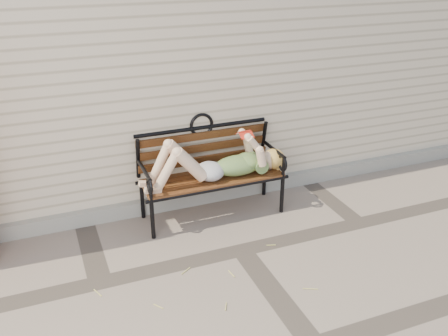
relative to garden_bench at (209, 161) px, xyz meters
name	(u,v)px	position (x,y,z in m)	size (l,w,h in m)	color
ground	(242,250)	(0.02, -0.78, -0.55)	(80.00, 80.00, 0.00)	#78685C
house_wall	(150,27)	(0.02, 2.22, 0.95)	(8.00, 4.00, 3.00)	beige
foundation_strip	(205,195)	(0.02, 0.19, -0.47)	(8.00, 0.10, 0.15)	gray
garden_bench	(209,161)	(0.00, 0.00, 0.00)	(1.51, 0.60, 0.98)	black
reading_woman	(215,163)	(0.01, -0.12, 0.03)	(1.43, 0.32, 0.45)	#0B424E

